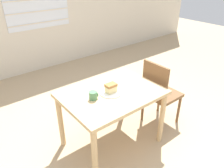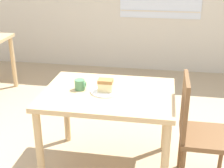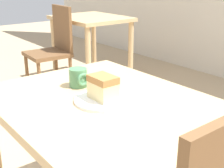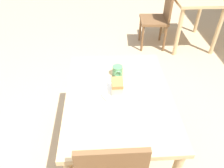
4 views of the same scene
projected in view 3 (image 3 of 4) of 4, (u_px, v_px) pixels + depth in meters
name	position (u px, v px, depth m)	size (l,w,h in m)	color
dining_table_near	(108.00, 124.00, 1.33)	(1.08, 0.80, 0.74)	tan
dining_table_far	(91.00, 29.00, 3.62)	(0.84, 0.69, 0.78)	tan
chair_far_corner	(53.00, 48.00, 3.29)	(0.43, 0.43, 0.93)	brown
plate	(103.00, 100.00, 1.31)	(0.25, 0.25, 0.01)	white
cake_slice	(103.00, 87.00, 1.29)	(0.12, 0.08, 0.10)	beige
coffee_mug	(79.00, 78.00, 1.47)	(0.09, 0.09, 0.09)	#4C8456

